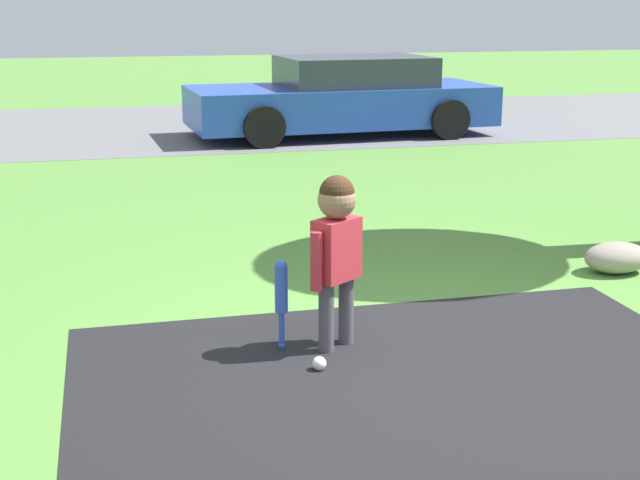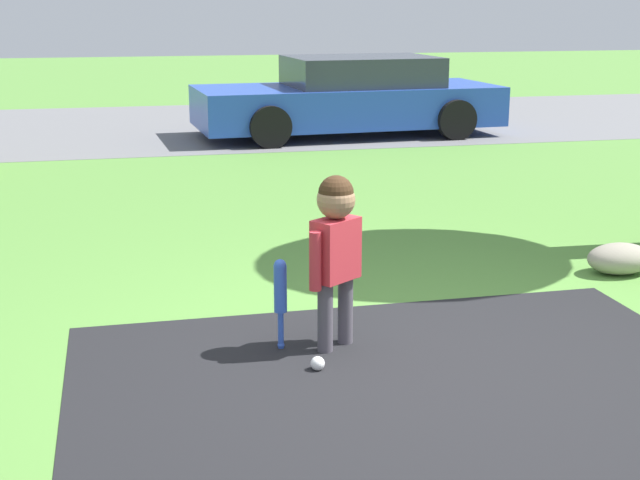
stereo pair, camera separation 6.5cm
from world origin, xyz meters
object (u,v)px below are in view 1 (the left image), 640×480
sports_ball (319,363)px  parked_car (343,98)px  baseball_bat (281,292)px  child (337,238)px

sports_ball → parked_car: 9.03m
baseball_bat → sports_ball: 0.49m
baseball_bat → child: bearing=-9.2°
baseball_bat → parked_car: 8.72m
sports_ball → parked_car: size_ratio=0.02×
baseball_bat → sports_ball: size_ratio=6.86×
sports_ball → child: bearing=60.1°
baseball_bat → parked_car: bearing=72.5°
child → sports_ball: 0.72m
parked_car → sports_ball: bearing=70.8°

